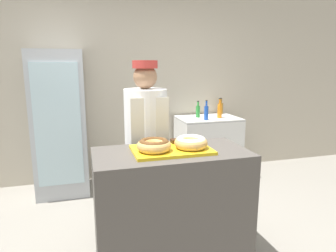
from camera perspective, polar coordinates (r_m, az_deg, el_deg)
name	(u,v)px	position (r m, az deg, el deg)	size (l,w,h in m)	color
wall_back	(129,84)	(4.32, -7.43, 7.94)	(8.00, 0.06, 2.70)	#BCB29E
display_counter	(171,209)	(2.50, 0.65, -15.48)	(1.20, 0.60, 0.96)	#4C4742
serving_tray	(172,150)	(2.31, 0.68, -4.56)	(0.60, 0.39, 0.02)	yellow
donut_chocolate_glaze	(154,145)	(2.23, -2.68, -3.58)	(0.26, 0.26, 0.09)	tan
donut_light_glaze	(191,142)	(2.31, 4.39, -3.06)	(0.26, 0.26, 0.09)	tan
brownie_back_left	(157,142)	(2.42, -2.03, -3.13)	(0.07, 0.07, 0.03)	#382111
brownie_back_right	(175,141)	(2.46, 1.41, -2.89)	(0.07, 0.07, 0.03)	#382111
baker_person	(146,146)	(2.83, -4.15, -3.81)	(0.40, 0.40, 1.66)	#4C4C51
beverage_fridge	(60,124)	(3.97, -19.87, 0.42)	(0.63, 0.63, 1.79)	#ADB2B7
chest_freezer	(208,147)	(4.41, 7.54, -3.95)	(0.85, 0.61, 0.88)	silver
bottle_blue	(206,112)	(4.10, 7.30, 2.60)	(0.06, 0.06, 0.27)	#1E4CB2
bottle_green	(198,111)	(4.30, 5.72, 2.87)	(0.06, 0.06, 0.23)	#2D8C38
bottle_amber	(221,108)	(4.64, 9.99, 3.44)	(0.07, 0.07, 0.25)	#99661E
bottle_orange	(220,110)	(4.29, 9.81, 2.97)	(0.06, 0.06, 0.28)	orange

